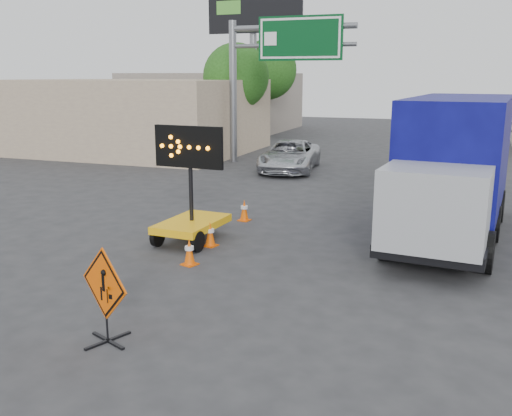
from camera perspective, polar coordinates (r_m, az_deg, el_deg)
The scene contains 14 objects.
ground at distance 10.36m, azimuth -7.80°, elevation -11.21°, with size 100.00×100.00×0.00m, color #2D2D30.
storefront_left_near at distance 33.90m, azimuth -12.83°, elevation 9.02°, with size 14.00×10.00×4.00m, color tan.
storefront_left_far at distance 46.62m, azimuth -4.31°, elevation 10.59°, with size 12.00×10.00×4.40m, color gray.
highway_gantry at distance 27.74m, azimuth 1.70°, elevation 14.84°, with size 6.18×0.38×6.90m.
billboard at distance 36.63m, azimuth -0.13°, elevation 18.01°, with size 6.10×0.54×9.85m.
tree_left_near at distance 32.77m, azimuth -2.00°, elevation 12.99°, with size 3.71×3.71×6.03m.
tree_left_far at distance 40.60m, azimuth 1.11°, elevation 13.64°, with size 4.10×4.10×6.66m.
construction_sign at distance 9.54m, azimuth -14.87°, elevation -8.20°, with size 1.14×0.82×1.61m.
arrow_board at distance 14.89m, azimuth -6.45°, elevation -0.84°, with size 1.91×2.19×3.02m.
pickup_truck at distance 25.95m, azimuth 3.41°, elevation 5.23°, with size 2.27×4.93×1.37m, color silver.
box_truck at distance 15.88m, azimuth 19.07°, elevation 3.07°, with size 2.97×7.93×3.69m.
cone_a at distance 13.15m, azimuth -6.68°, elevation -4.35°, with size 0.40×0.40×0.63m.
cone_b at distance 14.53m, azimuth -4.61°, elevation -2.59°, with size 0.38×0.38×0.64m.
cone_c at distance 17.02m, azimuth -1.18°, elevation -0.21°, with size 0.37×0.37×0.64m.
Camera 1 is at (4.58, -8.26, 4.25)m, focal length 40.00 mm.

